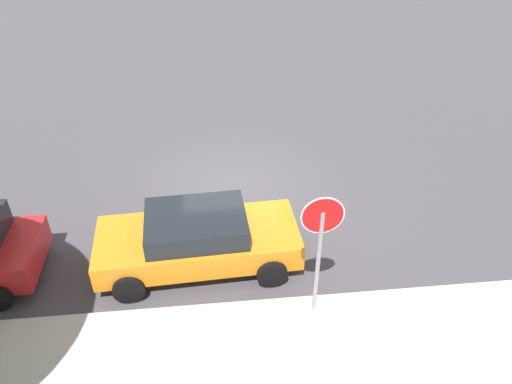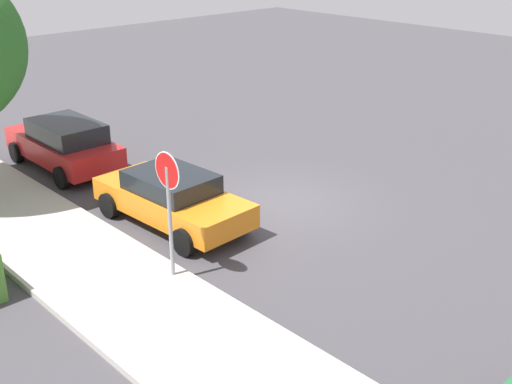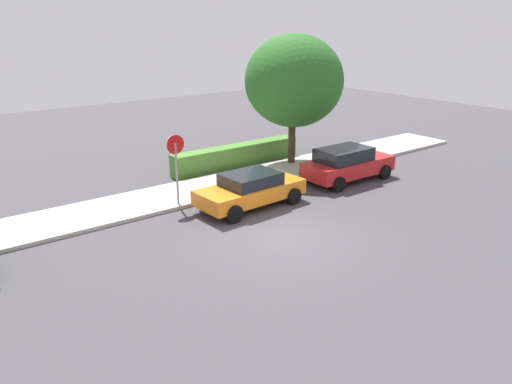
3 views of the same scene
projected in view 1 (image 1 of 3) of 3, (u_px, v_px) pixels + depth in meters
name	position (u px, v px, depth m)	size (l,w,h in m)	color
ground_plane	(231.00, 186.00, 13.31)	(60.00, 60.00, 0.00)	#423F44
sidewalk_curb	(251.00, 362.00, 8.78)	(32.00, 2.72, 0.14)	#B2ADA3
stop_sign	(320.00, 238.00, 8.66)	(0.76, 0.08, 2.81)	gray
parked_car_orange	(198.00, 239.00, 10.52)	(4.31, 2.11, 1.32)	orange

